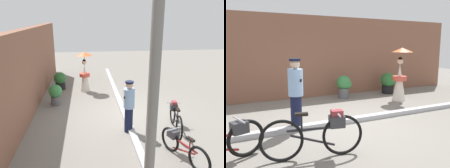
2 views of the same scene
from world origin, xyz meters
The scene contains 10 objects.
ground_plane centered at (0.00, 0.00, 0.00)m, with size 30.00×30.00×0.00m, color gray.
building_wall centered at (0.00, 3.51, 1.54)m, with size 14.00×0.40×3.08m, color brown.
sidewalk_curb centered at (0.00, 0.00, 0.06)m, with size 14.00×0.20×0.12m, color #B2B2B7.
bicycle_near_officer centered at (-1.28, -1.43, 0.44)m, with size 1.78×0.51×0.83m.
bicycle_far_side centered at (-2.83, -0.99, 0.38)m, with size 1.62×0.68×0.74m.
person_officer centered at (-1.25, 0.08, 0.89)m, with size 0.34×0.36×1.66m.
person_with_parasol centered at (2.92, 1.43, 0.93)m, with size 0.75×0.75×1.89m.
potted_plant_by_door centered at (3.35, 2.64, 0.46)m, with size 0.61×0.60×0.86m.
potted_plant_small centered at (1.28, 2.61, 0.49)m, with size 0.55×0.54×0.86m.
utility_pole centered at (-4.29, 0.30, 2.40)m, with size 0.18×0.18×4.80m, color slate.
Camera 1 is at (-7.55, 1.34, 3.56)m, focal length 36.06 mm.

